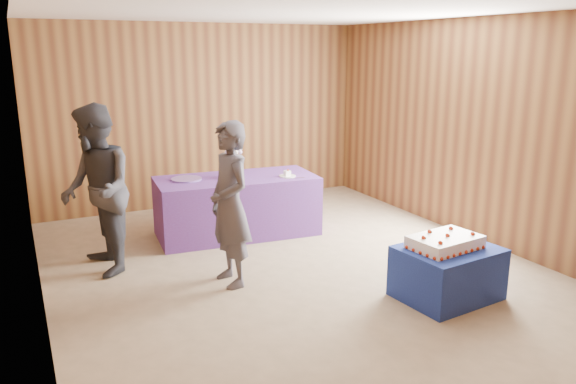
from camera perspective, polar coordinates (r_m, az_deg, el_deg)
ground at (r=6.19m, az=0.48°, el=-7.70°), size 6.00×6.00×0.00m
room_shell at (r=5.76m, az=0.52°, el=9.16°), size 5.04×6.04×2.72m
cake_table at (r=5.62m, az=15.88°, el=-7.89°), size 0.97×0.79×0.50m
serving_table at (r=7.21m, az=-5.21°, el=-1.41°), size 2.07×1.07×0.75m
sheet_cake at (r=5.51m, az=15.66°, el=-4.90°), size 0.73×0.54×0.16m
vase at (r=7.08m, az=-5.50°, el=2.24°), size 0.21×0.21×0.20m
flower_spray at (r=7.03m, az=-5.55°, el=4.20°), size 0.23×0.23×0.18m
platter at (r=7.05m, az=-10.28°, el=1.30°), size 0.48×0.48×0.02m
plate at (r=7.13m, az=-0.07°, el=1.64°), size 0.27×0.27×0.01m
cake_slice at (r=7.12m, az=-0.07°, el=1.95°), size 0.08×0.07×0.09m
knife at (r=7.03m, az=0.68°, el=1.42°), size 0.26×0.07×0.00m
guest_left at (r=5.57m, az=-5.93°, el=-1.28°), size 0.44×0.63×1.66m
guest_right at (r=6.14m, az=-18.84°, el=0.14°), size 0.74×0.92×1.80m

